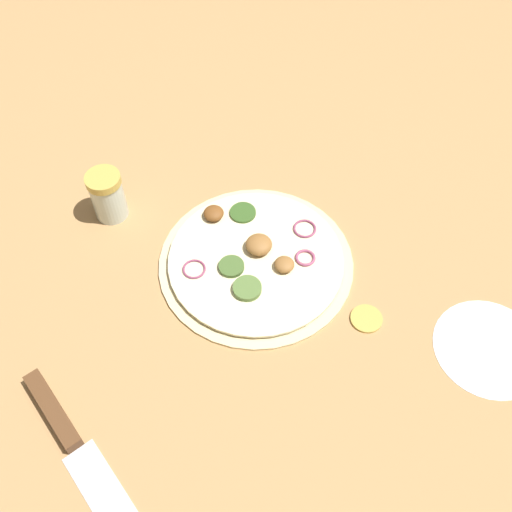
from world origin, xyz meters
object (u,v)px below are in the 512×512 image
Objects in this scene: pizza at (256,260)px; knife at (71,440)px; spice_jar at (108,195)px; loose_cap at (367,318)px.

pizza is 1.12× the size of knife.
spice_jar is at bearing 169.75° from pizza.
knife is 0.35m from spice_jar.
spice_jar reaches higher than pizza.
knife is at bearing -116.99° from pizza.
loose_cap is (0.31, 0.24, -0.00)m from knife.
knife is at bearing -142.70° from loose_cap.
pizza is at bearing -10.25° from spice_jar.
spice_jar is (-0.08, 0.34, 0.03)m from knife.
loose_cap is at bearing 76.28° from knife.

